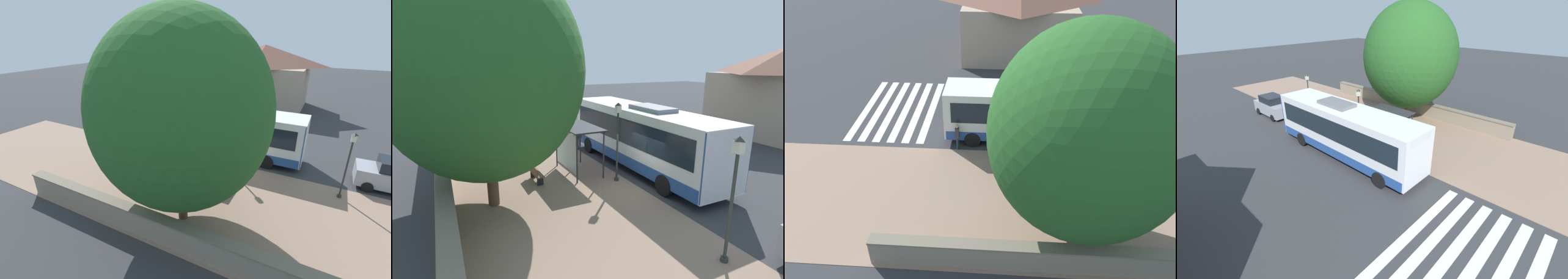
% 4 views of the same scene
% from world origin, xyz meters
% --- Properties ---
extents(ground_plane, '(120.00, 120.00, 0.00)m').
position_xyz_m(ground_plane, '(0.00, 0.00, 0.00)').
color(ground_plane, '#353538').
rests_on(ground_plane, ground).
extents(sidewalk_plaza, '(9.00, 44.00, 0.02)m').
position_xyz_m(sidewalk_plaza, '(-4.50, 0.00, 0.01)').
color(sidewalk_plaza, '#937560').
rests_on(sidewalk_plaza, ground).
extents(crosswalk_stripes, '(9.00, 5.25, 0.01)m').
position_xyz_m(crosswalk_stripes, '(5.00, 12.16, 0.00)').
color(crosswalk_stripes, silver).
rests_on(crosswalk_stripes, ground).
extents(stone_wall, '(0.60, 20.00, 1.29)m').
position_xyz_m(stone_wall, '(-8.55, 0.00, 0.65)').
color(stone_wall, gray).
rests_on(stone_wall, ground).
extents(bus, '(2.77, 11.63, 3.70)m').
position_xyz_m(bus, '(1.74, 2.33, 1.92)').
color(bus, white).
rests_on(bus, ground).
extents(bus_shelter, '(1.81, 3.18, 2.61)m').
position_xyz_m(bus_shelter, '(-1.91, 3.25, 2.18)').
color(bus_shelter, '#2D2D33').
rests_on(bus_shelter, ground).
extents(pedestrian, '(0.34, 0.23, 1.76)m').
position_xyz_m(pedestrian, '(0.10, 7.31, 1.04)').
color(pedestrian, '#2D3347').
rests_on(pedestrian, ground).
extents(bench, '(0.40, 1.47, 0.88)m').
position_xyz_m(bench, '(-4.32, 2.93, 0.47)').
color(bench, brown).
rests_on(bench, ground).
extents(street_lamp_near, '(0.28, 0.28, 4.06)m').
position_xyz_m(street_lamp_near, '(-0.53, 1.22, 2.42)').
color(street_lamp_near, '#2D332D').
rests_on(street_lamp_near, ground).
extents(street_lamp_far, '(0.28, 0.28, 4.01)m').
position_xyz_m(street_lamp_far, '(-0.99, -5.88, 2.39)').
color(street_lamp_far, '#2D332D').
rests_on(street_lamp_far, ground).
extents(shade_tree, '(7.93, 7.93, 10.00)m').
position_xyz_m(shade_tree, '(-6.68, 1.25, 5.64)').
color(shade_tree, brown).
rests_on(shade_tree, ground).
extents(parked_car_behind_bus, '(1.95, 4.13, 1.93)m').
position_xyz_m(parked_car_behind_bus, '(1.27, -8.66, 0.94)').
color(parked_car_behind_bus, '#9EA0A8').
rests_on(parked_car_behind_bus, ground).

